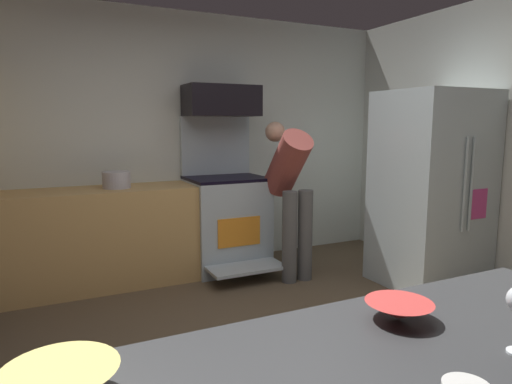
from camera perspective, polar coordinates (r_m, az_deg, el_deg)
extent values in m
cube|color=brown|center=(2.95, 2.10, -21.69)|extent=(5.20, 4.80, 0.02)
cube|color=silver|center=(4.75, -11.23, 6.25)|extent=(5.20, 0.12, 2.60)
cube|color=tan|center=(4.36, -21.24, -5.65)|extent=(2.40, 0.60, 0.90)
cube|color=#B0BFC8|center=(4.65, -3.75, -4.10)|extent=(0.76, 0.64, 0.92)
cube|color=black|center=(4.57, -3.81, 1.72)|extent=(0.76, 0.64, 0.03)
cube|color=#B0BFC8|center=(4.82, -5.15, 5.86)|extent=(0.76, 0.06, 0.61)
cube|color=orange|center=(4.36, -2.13, -5.07)|extent=(0.44, 0.01, 0.28)
cube|color=#B0BFC8|center=(4.30, -1.21, -9.55)|extent=(0.72, 0.34, 0.03)
cube|color=black|center=(4.64, -4.38, 11.43)|extent=(0.74, 0.38, 0.31)
cube|color=#AFBFC3|center=(4.44, 21.21, 0.33)|extent=(0.88, 0.77, 1.77)
cylinder|color=#AFBFC3|center=(4.14, 24.90, 0.80)|extent=(0.02, 0.02, 0.80)
cylinder|color=#AFBFC3|center=(4.20, 25.60, 0.86)|extent=(0.02, 0.02, 0.80)
cube|color=#D13E86|center=(4.33, 26.31, -1.37)|extent=(0.20, 0.01, 0.26)
cylinder|color=#545454|center=(4.25, 4.26, -5.71)|extent=(0.14, 0.14, 0.87)
cylinder|color=#545454|center=(4.33, 6.21, -5.45)|extent=(0.14, 0.14, 0.87)
cylinder|color=brown|center=(4.35, 3.98, 3.61)|extent=(0.30, 0.63, 0.67)
sphere|color=tan|center=(4.56, 2.43, 7.61)|extent=(0.20, 0.20, 0.20)
cone|color=#C93B37|center=(1.45, 17.60, -14.07)|extent=(0.20, 0.20, 0.05)
cylinder|color=#BDBAC3|center=(4.31, -17.21, 1.48)|extent=(0.25, 0.25, 0.15)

